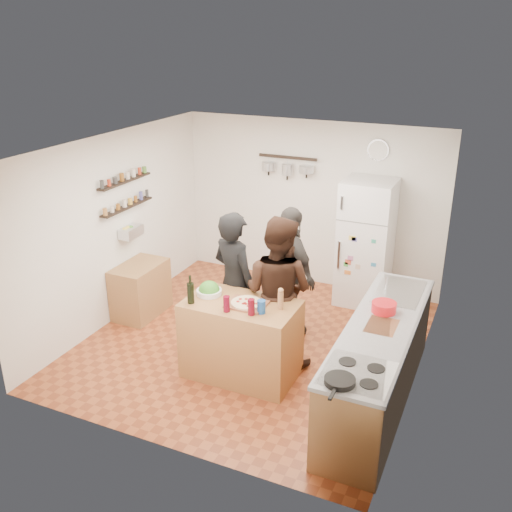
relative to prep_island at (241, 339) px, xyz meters
The scene contains 26 objects.
room_shell 1.34m from the prep_island, 98.98° to the left, with size 4.20×4.20×4.20m.
prep_island is the anchor object (origin of this frame).
pizza_board 0.47m from the prep_island, 14.04° to the right, with size 0.42×0.34×0.02m, color brown.
pizza 0.49m from the prep_island, 14.04° to the right, with size 0.34×0.34×0.02m, color #D5BC8C.
salad_bowl 0.64m from the prep_island, behind, with size 0.29×0.29×0.06m, color silver.
wine_bottle 0.79m from the prep_island, 156.25° to the right, with size 0.08×0.08×0.24m, color black.
wine_glass_near 0.60m from the prep_island, 101.77° to the right, with size 0.07×0.07×0.18m, color #550718.
wine_glass_far 0.62m from the prep_island, 42.27° to the right, with size 0.07×0.07×0.18m, color #550714.
pepper_mill 0.72m from the prep_island, ahead, with size 0.06×0.06×0.20m, color #9D6B42.
salt_canister 0.62m from the prep_island, 21.80° to the right, with size 0.09×0.09×0.15m, color navy.
person_left 0.71m from the prep_island, 123.37° to the left, with size 0.65×0.43×1.78m, color black.
person_center 0.68m from the prep_island, 61.13° to the left, with size 0.88×0.68×1.81m, color black.
person_back 1.19m from the prep_island, 82.49° to the left, with size 1.00×0.42×1.71m, color #2B2826.
counter_run 1.54m from the prep_island, ahead, with size 0.63×2.63×0.90m, color #9E7042.
stove_top 1.79m from the prep_island, 28.09° to the right, with size 0.60×0.62×0.02m, color white.
skillet 1.83m from the prep_island, 35.87° to the right, with size 0.27×0.27×0.05m, color black.
sink 1.88m from the prep_island, 32.71° to the left, with size 0.50×0.80×0.03m, color silver.
cutting_board 1.60m from the prep_island, ahead, with size 0.30×0.40×0.02m, color brown.
red_bowl 1.62m from the prep_island, 15.84° to the left, with size 0.26×0.26×0.11m, color red.
fridge 2.59m from the prep_island, 72.21° to the left, with size 0.70×0.68×1.80m, color white.
wall_clock 3.33m from the prep_island, 74.22° to the left, with size 0.30×0.30×0.03m, color silver.
spice_shelf_lower 2.51m from the prep_island, 157.19° to the left, with size 0.12×1.00×0.03m, color black.
spice_shelf_upper 2.67m from the prep_island, 157.19° to the left, with size 0.12×1.00×0.03m, color black.
produce_basket 2.35m from the prep_island, 156.89° to the left, with size 0.18×0.35×0.14m, color silver.
side_table 2.06m from the prep_island, 157.95° to the left, with size 0.50×0.80×0.73m, color #9F7242.
pot_rack 3.12m from the prep_island, 100.96° to the left, with size 0.90×0.04×0.04m, color black.
Camera 1 is at (2.63, -5.72, 3.74)m, focal length 40.00 mm.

